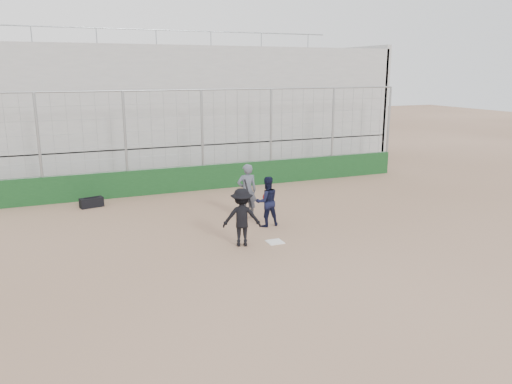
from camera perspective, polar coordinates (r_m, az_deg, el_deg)
name	(u,v)px	position (r m, az deg, el deg)	size (l,w,h in m)	color
ground	(275,242)	(14.17, 2.18, -5.77)	(90.00, 90.00, 0.00)	brown
home_plate	(275,242)	(14.16, 2.18, -5.72)	(0.44, 0.44, 0.02)	white
backstop	(203,166)	(20.28, -6.07, 2.93)	(18.10, 0.25, 4.04)	#113716
bleachers	(173,109)	(24.78, -9.50, 9.36)	(20.25, 6.70, 6.98)	#989898
batter_at_plate	(242,217)	(13.68, -1.63, -2.90)	(1.19, 0.91, 1.79)	black
catcher_crouched	(267,210)	(15.43, 1.27, -2.03)	(0.80, 0.64, 1.08)	black
umpire	(247,194)	(16.29, -1.04, -0.18)	(0.66, 0.43, 1.62)	#494E5C
equipment_bag	(92,202)	(18.63, -18.28, -1.14)	(0.85, 0.50, 0.38)	black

